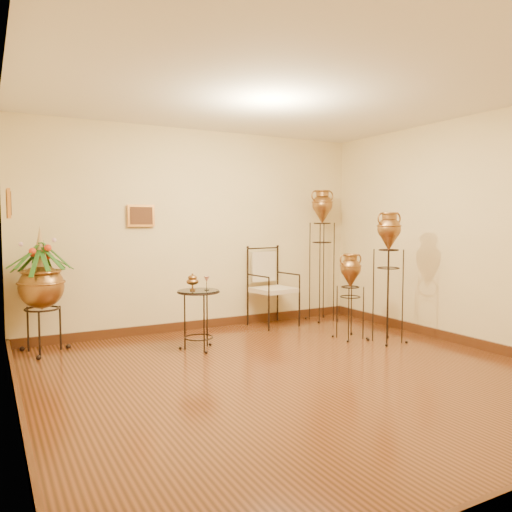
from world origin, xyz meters
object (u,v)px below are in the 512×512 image
amphora_mid (388,276)px  side_table (199,319)px  planter_urn (41,281)px  armchair (273,287)px  amphora_tall (322,253)px

amphora_mid → side_table: bearing=160.3°
side_table → planter_urn: bearing=156.2°
amphora_mid → armchair: amphora_mid is taller
planter_urn → amphora_mid: bearing=-21.5°
amphora_tall → amphora_mid: bearing=-93.9°
amphora_tall → planter_urn: size_ratio=1.35×
amphora_mid → side_table: (-2.23, 0.80, -0.47)m
planter_urn → side_table: planter_urn is taller
amphora_mid → planter_urn: bearing=158.5°
planter_urn → amphora_tall: bearing=0.3°
amphora_mid → armchair: (-0.76, 1.55, -0.26)m
amphora_tall → armchair: (-0.86, 0.00, -0.46)m
planter_urn → armchair: planter_urn is taller
amphora_mid → side_table: amphora_mid is taller
amphora_tall → amphora_mid: (-0.11, -1.55, -0.19)m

